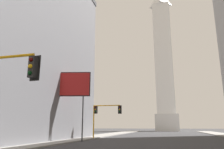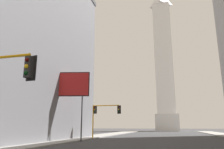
{
  "view_description": "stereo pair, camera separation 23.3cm",
  "coord_description": "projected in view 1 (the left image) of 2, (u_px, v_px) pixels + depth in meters",
  "views": [
    {
      "loc": [
        1.02,
        -0.96,
        1.95
      ],
      "look_at": [
        -16.25,
        65.85,
        18.37
      ],
      "focal_mm": 35.0,
      "sensor_mm": 36.0,
      "label": 1
    },
    {
      "loc": [
        1.25,
        -0.9,
        1.95
      ],
      "look_at": [
        -16.25,
        65.85,
        18.37
      ],
      "focal_mm": 35.0,
      "sensor_mm": 36.0,
      "label": 2
    }
  ],
  "objects": [
    {
      "name": "sidewalk_left",
      "position": [
        82.0,
        138.0,
        36.05
      ],
      "size": [
        5.0,
        113.75,
        0.15
      ],
      "primitive_type": "cube",
      "color": "gray",
      "rests_on": "ground_plane"
    },
    {
      "name": "obelisk",
      "position": [
        164.0,
        59.0,
        97.17
      ],
      "size": [
        9.41,
        9.41,
        65.34
      ],
      "color": "silver",
      "rests_on": "ground_plane"
    },
    {
      "name": "traffic_light_mid_left",
      "position": [
        103.0,
        113.0,
        35.08
      ],
      "size": [
        4.79,
        0.52,
        5.32
      ],
      "color": "orange",
      "rests_on": "ground_plane"
    },
    {
      "name": "billboard_sign",
      "position": [
        70.0,
        86.0,
        30.42
      ],
      "size": [
        5.64,
        1.44,
        9.42
      ],
      "color": "#3F3F42",
      "rests_on": "ground_plane"
    }
  ]
}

